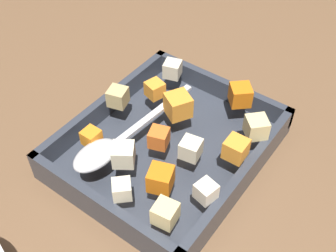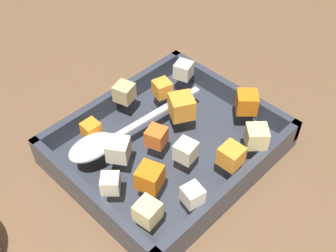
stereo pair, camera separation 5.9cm
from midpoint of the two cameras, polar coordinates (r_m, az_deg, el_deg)
The scene contains 18 objects.
ground_plane at distance 0.63m, azimuth -0.40°, elevation -3.80°, with size 4.00×4.00×0.00m, color brown.
baking_dish at distance 0.62m, azimuth -2.71°, elevation -3.01°, with size 0.30×0.25×0.05m.
carrot_chunk_near_spoon at distance 0.63m, azimuth 7.08°, elevation 4.05°, with size 0.03×0.03×0.03m, color orange.
carrot_chunk_corner_se at distance 0.61m, azimuth -1.40°, elevation 2.67°, with size 0.03×0.03×0.03m, color orange.
carrot_chunk_near_right at distance 0.56m, azimuth 5.92°, elevation -3.47°, with size 0.03×0.03×0.03m, color orange.
carrot_chunk_heap_side at distance 0.57m, azimuth -4.19°, elevation -1.74°, with size 0.03×0.03×0.03m, color orange.
carrot_chunk_far_left at distance 0.59m, azimuth -13.09°, elevation -1.62°, with size 0.02×0.02×0.02m, color orange.
carrot_chunk_mid_left at distance 0.52m, azimuth -4.24°, elevation -7.26°, with size 0.03×0.03×0.03m, color orange.
carrot_chunk_under_handle at distance 0.64m, azimuth -4.40°, elevation 4.83°, with size 0.02×0.02×0.02m, color orange.
potato_chunk_rim_edge at distance 0.59m, azimuth 9.00°, elevation -0.29°, with size 0.03×0.03×0.03m, color #E0CC89.
potato_chunk_center at distance 0.56m, azimuth -9.04°, elevation -3.97°, with size 0.03×0.03×0.03m, color beige.
potato_chunk_corner_nw at distance 0.64m, azimuth -9.41°, elevation 3.76°, with size 0.03×0.03×0.03m, color tan.
potato_chunk_front_center at distance 0.56m, azimuth 0.05°, elevation -3.22°, with size 0.03×0.03×0.03m, color beige.
potato_chunk_back_center at distance 0.50m, azimuth -3.83°, elevation -11.82°, with size 0.03×0.03×0.03m, color #E0CC89.
potato_chunk_corner_ne at distance 0.52m, azimuth -9.24°, elevation -8.73°, with size 0.02×0.02×0.02m, color beige.
parsnip_chunk_corner_sw at distance 0.68m, azimuth -1.89°, elevation 7.54°, with size 0.03×0.03×0.03m, color beige.
parsnip_chunk_near_left at distance 0.52m, azimuth 1.83°, elevation -8.94°, with size 0.02×0.02×0.02m, color silver.
serving_spoon at distance 0.57m, azimuth -11.62°, elevation -3.30°, with size 0.23×0.05×0.02m.
Camera 1 is at (0.35, 0.23, 0.48)m, focal length 45.40 mm.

